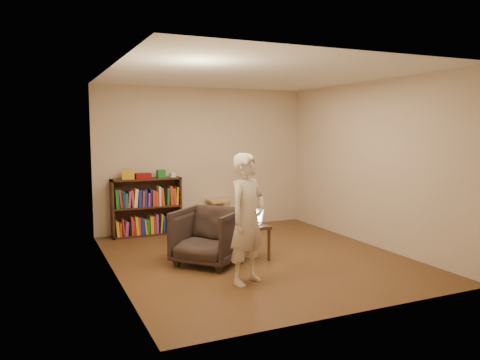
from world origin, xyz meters
name	(u,v)px	position (x,y,z in m)	size (l,w,h in m)	color
floor	(257,257)	(0.00, 0.00, 0.00)	(4.50, 4.50, 0.00)	#4F3719
ceiling	(257,75)	(0.00, 0.00, 2.60)	(4.50, 4.50, 0.00)	white
wall_back	(204,159)	(0.00, 2.25, 1.30)	(4.00, 4.00, 0.00)	beige
wall_left	(113,174)	(-2.00, 0.00, 1.30)	(4.50, 4.50, 0.00)	beige
wall_right	(370,164)	(2.00, 0.00, 1.30)	(4.50, 4.50, 0.00)	beige
bookshelf	(146,210)	(-1.12, 2.09, 0.44)	(1.20, 0.30, 1.00)	black
box_yellow	(128,174)	(-1.43, 2.05, 1.08)	(0.21, 0.15, 0.17)	gold
red_cloth	(143,176)	(-1.18, 2.07, 1.04)	(0.27, 0.20, 0.09)	maroon
box_green	(161,174)	(-0.86, 2.05, 1.07)	(0.14, 0.14, 0.14)	#1C6A25
box_white	(173,175)	(-0.64, 2.09, 1.04)	(0.09, 0.09, 0.08)	silver
stool	(218,205)	(0.21, 2.03, 0.45)	(0.38, 0.38, 0.55)	tan
armchair	(208,236)	(-0.75, 0.00, 0.38)	(0.82, 0.84, 0.77)	black
side_table	(249,230)	(-0.12, 0.00, 0.41)	(0.48, 0.48, 0.50)	#312010
laptop	(251,220)	(-0.08, 0.03, 0.55)	(0.44, 0.44, 0.20)	silver
person	(247,219)	(-0.59, -0.95, 0.79)	(0.57, 0.38, 1.57)	beige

